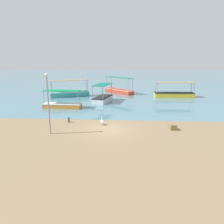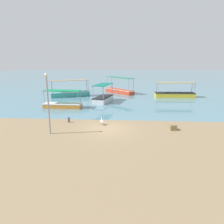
# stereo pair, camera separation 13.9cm
# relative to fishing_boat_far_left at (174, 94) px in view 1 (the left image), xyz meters

# --- Properties ---
(ground) EXTENTS (120.00, 120.00, 0.00)m
(ground) POSITION_rel_fishing_boat_far_left_xyz_m (-10.00, -17.54, -0.55)
(ground) COLOR #856F50
(harbor_water) EXTENTS (110.00, 90.00, 0.00)m
(harbor_water) POSITION_rel_fishing_boat_far_left_xyz_m (-10.00, 30.46, -0.55)
(harbor_water) COLOR slate
(harbor_water) RESTS_ON ground
(fishing_boat_far_left) EXTENTS (6.70, 1.96, 2.51)m
(fishing_boat_far_left) POSITION_rel_fishing_boat_far_left_xyz_m (0.00, 0.00, 0.00)
(fishing_boat_far_left) COLOR yellow
(fishing_boat_far_left) RESTS_ON harbor_water
(fishing_boat_near_right) EXTENTS (5.16, 1.82, 2.38)m
(fishing_boat_near_right) POSITION_rel_fishing_boat_far_left_xyz_m (-16.82, -9.10, -0.06)
(fishing_boat_near_right) COLOR orange
(fishing_boat_near_right) RESTS_ON harbor_water
(fishing_boat_center) EXTENTS (6.76, 4.04, 2.84)m
(fishing_boat_center) POSITION_rel_fishing_boat_far_left_xyz_m (-17.97, -0.46, 0.04)
(fishing_boat_center) COLOR teal
(fishing_boat_center) RESTS_ON harbor_water
(fishing_boat_outer) EXTENTS (5.64, 5.57, 2.95)m
(fishing_boat_outer) POSITION_rel_fishing_boat_far_left_xyz_m (-9.53, 3.69, 0.01)
(fishing_boat_outer) COLOR #CC4024
(fishing_boat_outer) RESTS_ON harbor_water
(fishing_boat_far_right) EXTENTS (2.96, 4.94, 2.67)m
(fishing_boat_far_right) POSITION_rel_fishing_boat_far_left_xyz_m (-11.80, -4.69, 0.01)
(fishing_boat_far_right) COLOR white
(fishing_boat_far_right) RESTS_ON harbor_water
(pelican) EXTENTS (0.46, 0.78, 0.80)m
(pelican) POSITION_rel_fishing_boat_far_left_xyz_m (-10.67, -16.35, -0.17)
(pelican) COLOR #E0997A
(pelican) RESTS_ON ground
(lamp_post) EXTENTS (0.28, 0.28, 5.41)m
(lamp_post) POSITION_rel_fishing_boat_far_left_xyz_m (-15.04, -19.23, 2.51)
(lamp_post) COLOR gray
(lamp_post) RESTS_ON ground
(mooring_bollard) EXTENTS (0.23, 0.23, 0.60)m
(mooring_bollard) POSITION_rel_fishing_boat_far_left_xyz_m (-14.28, -15.65, -0.23)
(mooring_bollard) COLOR #47474C
(mooring_bollard) RESTS_ON ground
(cargo_crate) EXTENTS (0.67, 0.68, 0.52)m
(cargo_crate) POSITION_rel_fishing_boat_far_left_xyz_m (-3.79, -17.43, -0.29)
(cargo_crate) COLOR olive
(cargo_crate) RESTS_ON ground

